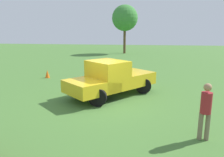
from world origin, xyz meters
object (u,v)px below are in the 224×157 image
at_px(person_bystander, 206,108).
at_px(traffic_cone, 47,74).
at_px(pickup_truck, 110,78).
at_px(tree_back_right, 125,18).

distance_m(person_bystander, traffic_cone, 11.53).
height_order(pickup_truck, tree_back_right, tree_back_right).
xyz_separation_m(person_bystander, traffic_cone, (-8.54, 7.72, -0.74)).
bearing_deg(pickup_truck, tree_back_right, 43.91).
distance_m(person_bystander, tree_back_right, 25.55).
xyz_separation_m(person_bystander, tree_back_right, (-4.54, 24.84, 3.90)).
bearing_deg(pickup_truck, person_bystander, -98.18).
xyz_separation_m(pickup_truck, traffic_cone, (-5.04, 3.67, -0.68)).
distance_m(pickup_truck, tree_back_right, 21.18).
xyz_separation_m(pickup_truck, tree_back_right, (-1.04, 20.78, 3.96)).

